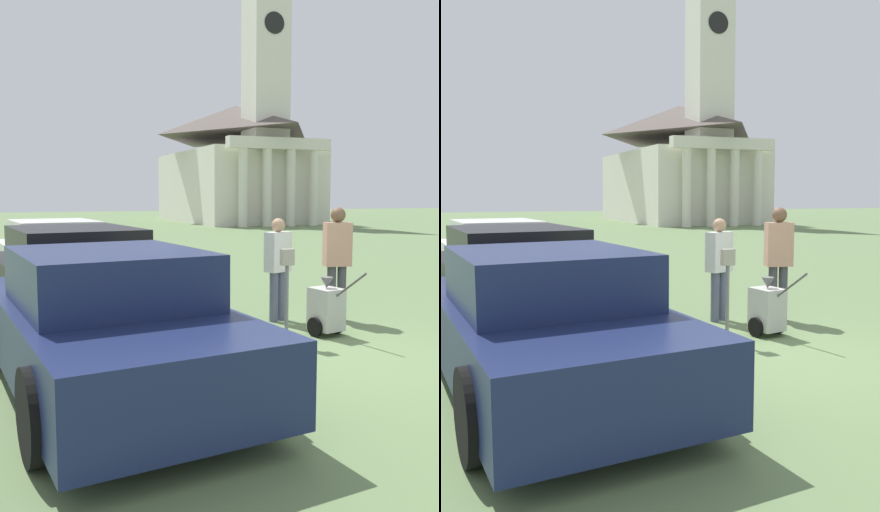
% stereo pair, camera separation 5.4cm
% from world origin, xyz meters
% --- Properties ---
extents(ground_plane, '(120.00, 120.00, 0.00)m').
position_xyz_m(ground_plane, '(0.00, 0.00, 0.00)').
color(ground_plane, '#607A4C').
extents(parked_car_navy, '(2.51, 4.84, 1.47)m').
position_xyz_m(parked_car_navy, '(-2.69, -0.24, 0.69)').
color(parked_car_navy, '#19234C').
rests_on(parked_car_navy, ground_plane).
extents(parked_car_black, '(2.51, 5.31, 1.53)m').
position_xyz_m(parked_car_black, '(-2.69, 2.74, 0.71)').
color(parked_car_black, black).
rests_on(parked_car_black, ground_plane).
extents(parked_car_white, '(2.37, 4.92, 1.48)m').
position_xyz_m(parked_car_white, '(-2.69, 6.23, 0.68)').
color(parked_car_white, silver).
rests_on(parked_car_white, ground_plane).
extents(parking_meter, '(0.18, 0.09, 1.29)m').
position_xyz_m(parking_meter, '(-0.08, 0.74, 0.90)').
color(parking_meter, slate).
rests_on(parking_meter, ground_plane).
extents(person_worker, '(0.47, 0.36, 1.64)m').
position_xyz_m(person_worker, '(0.42, 2.01, 0.93)').
color(person_worker, '#515670').
rests_on(person_worker, ground_plane).
extents(person_supervisor, '(0.46, 0.31, 1.81)m').
position_xyz_m(person_supervisor, '(1.32, 1.71, 1.04)').
color(person_supervisor, '#3F3F47').
rests_on(person_supervisor, ground_plane).
extents(equipment_cart, '(0.51, 1.00, 1.00)m').
position_xyz_m(equipment_cart, '(0.65, 0.91, 0.39)').
color(equipment_cart, '#B2B2AD').
rests_on(equipment_cart, ground_plane).
extents(church, '(8.25, 14.37, 20.13)m').
position_xyz_m(church, '(12.41, 32.54, 4.90)').
color(church, silver).
rests_on(church, ground_plane).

